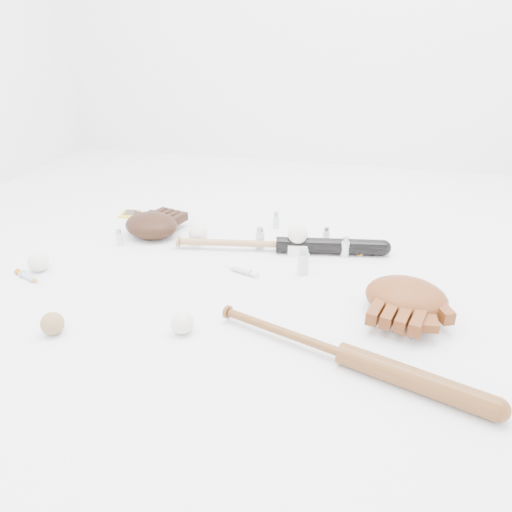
% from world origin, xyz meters
% --- Properties ---
extents(bat_dark, '(0.82, 0.19, 0.06)m').
position_xyz_m(bat_dark, '(0.09, 0.23, 0.03)').
color(bat_dark, black).
rests_on(bat_dark, ground).
extents(bat_wood, '(0.76, 0.31, 0.06)m').
position_xyz_m(bat_wood, '(0.38, -0.39, 0.03)').
color(bat_wood, brown).
rests_on(bat_wood, ground).
extents(glove_dark, '(0.33, 0.33, 0.10)m').
position_xyz_m(glove_dark, '(-0.44, 0.25, 0.05)').
color(glove_dark, black).
rests_on(glove_dark, ground).
extents(glove_tan, '(0.35, 0.35, 0.11)m').
position_xyz_m(glove_tan, '(0.54, -0.10, 0.05)').
color(glove_tan, brown).
rests_on(glove_tan, ground).
extents(trading_card, '(0.08, 0.11, 0.01)m').
position_xyz_m(trading_card, '(-0.64, 0.45, 0.00)').
color(trading_card, gold).
rests_on(trading_card, ground).
extents(pedestal, '(0.08, 0.08, 0.04)m').
position_xyz_m(pedestal, '(0.16, 0.24, 0.02)').
color(pedestal, white).
rests_on(pedestal, ground).
extents(baseball_on_pedestal, '(0.08, 0.08, 0.08)m').
position_xyz_m(baseball_on_pedestal, '(0.16, 0.24, 0.08)').
color(baseball_on_pedestal, white).
rests_on(baseball_on_pedestal, pedestal).
extents(baseball_left, '(0.07, 0.07, 0.07)m').
position_xyz_m(baseball_left, '(-0.70, -0.12, 0.04)').
color(baseball_left, white).
rests_on(baseball_left, ground).
extents(baseball_upper, '(0.07, 0.07, 0.07)m').
position_xyz_m(baseball_upper, '(-0.24, 0.23, 0.04)').
color(baseball_upper, white).
rests_on(baseball_upper, ground).
extents(baseball_mid, '(0.07, 0.07, 0.07)m').
position_xyz_m(baseball_mid, '(-0.07, -0.36, 0.03)').
color(baseball_mid, white).
rests_on(baseball_mid, ground).
extents(baseball_aged, '(0.07, 0.07, 0.07)m').
position_xyz_m(baseball_aged, '(-0.43, -0.45, 0.03)').
color(baseball_aged, '#977448').
rests_on(baseball_aged, ground).
extents(syringe_0, '(0.15, 0.08, 0.02)m').
position_xyz_m(syringe_0, '(-0.70, -0.19, 0.01)').
color(syringe_0, '#ADBCC6').
rests_on(syringe_0, ground).
extents(syringe_1, '(0.16, 0.08, 0.02)m').
position_xyz_m(syringe_1, '(-0.01, 0.03, 0.01)').
color(syringe_1, '#ADBCC6').
rests_on(syringe_1, ground).
extents(syringe_2, '(0.08, 0.15, 0.02)m').
position_xyz_m(syringe_2, '(0.41, 0.32, 0.01)').
color(syringe_2, '#ADBCC6').
rests_on(syringe_2, ground).
extents(syringe_3, '(0.14, 0.14, 0.02)m').
position_xyz_m(syringe_3, '(0.50, -0.20, 0.01)').
color(syringe_3, '#ADBCC6').
rests_on(syringe_3, ground).
extents(vial_0, '(0.03, 0.03, 0.08)m').
position_xyz_m(vial_0, '(0.33, 0.25, 0.04)').
color(vial_0, silver).
rests_on(vial_0, ground).
extents(vial_1, '(0.03, 0.03, 0.07)m').
position_xyz_m(vial_1, '(0.25, 0.35, 0.03)').
color(vial_1, silver).
rests_on(vial_1, ground).
extents(vial_2, '(0.03, 0.03, 0.08)m').
position_xyz_m(vial_2, '(0.01, 0.24, 0.04)').
color(vial_2, silver).
rests_on(vial_2, ground).
extents(vial_3, '(0.04, 0.04, 0.09)m').
position_xyz_m(vial_3, '(0.20, 0.07, 0.05)').
color(vial_3, silver).
rests_on(vial_3, ground).
extents(vial_4, '(0.02, 0.02, 0.06)m').
position_xyz_m(vial_4, '(-0.53, 0.14, 0.03)').
color(vial_4, silver).
rests_on(vial_4, ground).
extents(vial_5, '(0.03, 0.03, 0.07)m').
position_xyz_m(vial_5, '(0.03, 0.45, 0.04)').
color(vial_5, silver).
rests_on(vial_5, ground).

